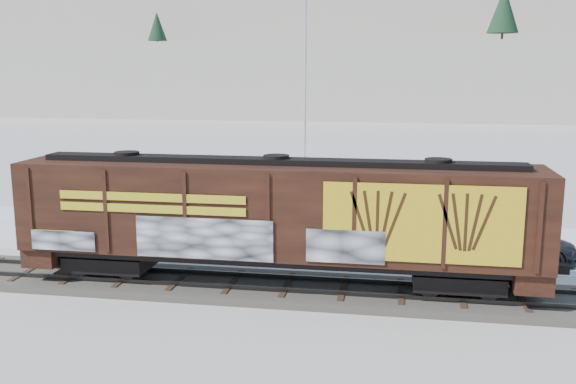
% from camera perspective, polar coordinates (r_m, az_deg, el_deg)
% --- Properties ---
extents(ground, '(500.00, 500.00, 0.00)m').
position_cam_1_polar(ground, '(23.56, -4.93, -8.62)').
color(ground, white).
rests_on(ground, ground).
extents(rail_track, '(50.00, 3.40, 0.43)m').
position_cam_1_polar(rail_track, '(23.51, -4.93, -8.28)').
color(rail_track, '#59544C').
rests_on(rail_track, ground).
extents(parking_strip, '(40.00, 8.00, 0.03)m').
position_cam_1_polar(parking_strip, '(30.55, -1.38, -3.98)').
color(parking_strip, white).
rests_on(parking_strip, ground).
extents(hillside, '(360.00, 110.00, 93.00)m').
position_cam_1_polar(hillside, '(161.50, 7.86, 13.08)').
color(hillside, white).
rests_on(hillside, ground).
extents(hopper_railcar, '(18.17, 3.06, 4.40)m').
position_cam_1_polar(hopper_railcar, '(22.41, -1.03, -1.91)').
color(hopper_railcar, black).
rests_on(hopper_railcar, rail_track).
extents(flagpole, '(2.30, 0.90, 13.27)m').
position_cam_1_polar(flagpole, '(36.99, 1.68, 6.51)').
color(flagpole, silver).
rests_on(flagpole, ground).
extents(car_silver, '(5.30, 3.55, 1.68)m').
position_cam_1_polar(car_silver, '(29.47, -8.48, -2.95)').
color(car_silver, '#A9ACB0').
rests_on(car_silver, parking_strip).
extents(car_white, '(4.59, 2.75, 1.43)m').
position_cam_1_polar(car_white, '(30.80, 9.80, -2.62)').
color(car_white, white).
rests_on(car_white, parking_strip).
extents(car_dark, '(5.46, 2.99, 1.50)m').
position_cam_1_polar(car_dark, '(28.41, 19.34, -4.15)').
color(car_dark, '#22242A').
rests_on(car_dark, parking_strip).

